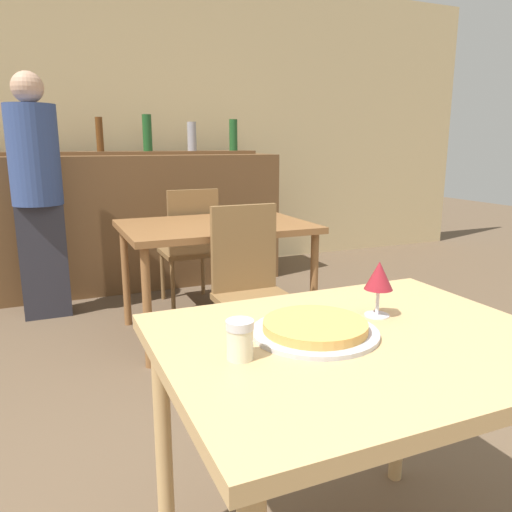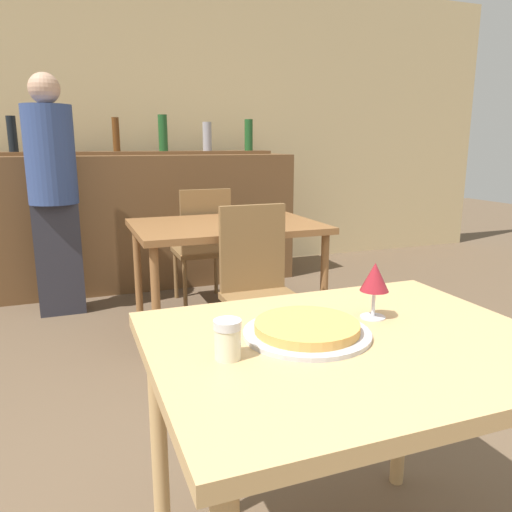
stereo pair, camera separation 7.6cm
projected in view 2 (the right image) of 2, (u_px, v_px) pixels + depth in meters
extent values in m
cube|color=#D1B784|center=(134.00, 126.00, 4.69)|extent=(8.00, 0.05, 2.80)
cube|color=tan|center=(351.00, 346.00, 1.25)|extent=(1.00, 0.80, 0.04)
cylinder|color=tan|center=(159.00, 444.00, 1.50)|extent=(0.05, 0.05, 0.73)
cylinder|color=tan|center=(402.00, 393.00, 1.80)|extent=(0.05, 0.05, 0.73)
cube|color=brown|center=(226.00, 226.00, 3.23)|extent=(1.18, 0.86, 0.04)
cylinder|color=brown|center=(156.00, 307.00, 2.79)|extent=(0.05, 0.05, 0.70)
cylinder|color=brown|center=(324.00, 288.00, 3.15)|extent=(0.05, 0.05, 0.70)
cylinder|color=brown|center=(138.00, 275.00, 3.46)|extent=(0.05, 0.05, 0.70)
cylinder|color=brown|center=(278.00, 262.00, 3.83)|extent=(0.05, 0.05, 0.70)
cube|color=brown|center=(146.00, 221.00, 4.41)|extent=(2.60, 0.56, 1.14)
cube|color=brown|center=(141.00, 153.00, 4.41)|extent=(2.39, 0.24, 0.03)
cylinder|color=black|center=(12.00, 134.00, 4.03)|extent=(0.07, 0.07, 0.28)
cylinder|color=#9999A3|center=(66.00, 133.00, 4.16)|extent=(0.08, 0.08, 0.30)
cylinder|color=#5B3314|center=(116.00, 134.00, 4.31)|extent=(0.06, 0.06, 0.29)
cylinder|color=#1E5123|center=(163.00, 133.00, 4.44)|extent=(0.08, 0.08, 0.32)
cylinder|color=#9999A3|center=(207.00, 136.00, 4.59)|extent=(0.08, 0.08, 0.26)
cylinder|color=#1E5123|center=(249.00, 135.00, 4.73)|extent=(0.08, 0.08, 0.29)
cube|color=olive|center=(264.00, 302.00, 2.68)|extent=(0.40, 0.40, 0.04)
cube|color=olive|center=(253.00, 248.00, 2.78)|extent=(0.38, 0.04, 0.48)
cylinder|color=olive|center=(245.00, 356.00, 2.51)|extent=(0.03, 0.03, 0.40)
cylinder|color=olive|center=(306.00, 347.00, 2.63)|extent=(0.03, 0.03, 0.40)
cylinder|color=olive|center=(225.00, 333.00, 2.82)|extent=(0.03, 0.03, 0.40)
cylinder|color=olive|center=(280.00, 325.00, 2.94)|extent=(0.03, 0.03, 0.40)
cube|color=olive|center=(201.00, 251.00, 3.92)|extent=(0.40, 0.40, 0.04)
cube|color=olive|center=(206.00, 222.00, 3.69)|extent=(0.38, 0.04, 0.48)
cylinder|color=olive|center=(216.00, 271.00, 4.18)|extent=(0.03, 0.03, 0.40)
cylinder|color=olive|center=(176.00, 275.00, 4.06)|extent=(0.03, 0.03, 0.40)
cylinder|color=olive|center=(228.00, 281.00, 3.87)|extent=(0.03, 0.03, 0.40)
cylinder|color=olive|center=(185.00, 285.00, 3.75)|extent=(0.03, 0.03, 0.40)
cylinder|color=#B7B7BC|center=(307.00, 333.00, 1.27)|extent=(0.33, 0.33, 0.01)
cylinder|color=gold|center=(307.00, 327.00, 1.27)|extent=(0.27, 0.27, 0.02)
cylinder|color=beige|center=(228.00, 343.00, 1.13)|extent=(0.06, 0.06, 0.07)
cylinder|color=silver|center=(227.00, 324.00, 1.12)|extent=(0.06, 0.06, 0.02)
cube|color=#2D2D38|center=(59.00, 259.00, 3.67)|extent=(0.32, 0.18, 0.82)
cylinder|color=#33477F|center=(50.00, 155.00, 3.50)|extent=(0.34, 0.34, 0.68)
sphere|color=tan|center=(44.00, 88.00, 3.40)|extent=(0.21, 0.21, 0.21)
cylinder|color=silver|center=(373.00, 317.00, 1.40)|extent=(0.07, 0.07, 0.00)
cylinder|color=silver|center=(373.00, 304.00, 1.39)|extent=(0.01, 0.01, 0.07)
cone|color=maroon|center=(375.00, 277.00, 1.37)|extent=(0.08, 0.08, 0.08)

